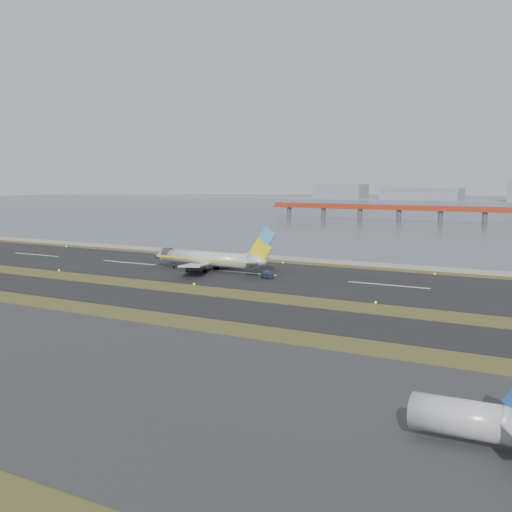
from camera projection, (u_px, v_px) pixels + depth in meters
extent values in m
plane|color=#39491A|center=(175.00, 290.00, 145.26)|extent=(1000.00, 1000.00, 0.00)
cube|color=black|center=(140.00, 298.00, 134.97)|extent=(1000.00, 18.00, 0.10)
cube|color=black|center=(243.00, 273.00, 170.98)|extent=(1000.00, 45.00, 0.10)
cube|color=gray|center=(294.00, 259.00, 196.65)|extent=(1000.00, 2.50, 1.00)
cube|color=#424D5F|center=(509.00, 208.00, 539.69)|extent=(1400.00, 800.00, 1.30)
cube|color=#A9341D|center=(485.00, 211.00, 348.71)|extent=(260.00, 5.00, 1.60)
cube|color=#A9341D|center=(485.00, 208.00, 348.53)|extent=(260.00, 0.40, 1.40)
cylinder|color=#4C4C51|center=(323.00, 214.00, 397.28)|extent=(2.80, 2.80, 7.00)
cylinder|color=#4C4C51|center=(485.00, 219.00, 349.26)|extent=(2.80, 2.80, 7.00)
cube|color=gray|center=(341.00, 191.00, 785.85)|extent=(60.00, 35.00, 18.00)
cube|color=gray|center=(421.00, 194.00, 736.06)|extent=(90.00, 35.00, 14.00)
cylinder|color=silver|center=(206.00, 259.00, 173.50)|extent=(28.00, 3.80, 3.80)
cone|color=silver|center=(161.00, 255.00, 181.31)|extent=(3.20, 3.80, 3.80)
cone|color=silver|center=(258.00, 261.00, 165.36)|extent=(5.00, 3.80, 3.80)
cube|color=yellow|center=(202.00, 259.00, 171.86)|extent=(31.00, 0.06, 0.45)
cube|color=yellow|center=(210.00, 258.00, 175.15)|extent=(31.00, 0.06, 0.45)
cube|color=silver|center=(194.00, 265.00, 165.20)|extent=(11.31, 15.89, 1.66)
cube|color=silver|center=(230.00, 258.00, 179.78)|extent=(11.31, 15.89, 1.66)
cylinder|color=#3B3B40|center=(195.00, 268.00, 168.34)|extent=(4.20, 2.10, 2.10)
cylinder|color=#3B3B40|center=(220.00, 263.00, 178.63)|extent=(4.20, 2.10, 2.10)
cube|color=yellow|center=(260.00, 250.00, 164.61)|extent=(6.80, 0.35, 6.85)
cube|color=#55B3F1|center=(267.00, 236.00, 163.22)|extent=(4.85, 0.37, 4.90)
cube|color=silver|center=(251.00, 261.00, 161.89)|extent=(5.64, 6.80, 0.22)
cube|color=silver|center=(266.00, 258.00, 168.41)|extent=(5.64, 6.80, 0.22)
cylinder|color=black|center=(174.00, 267.00, 179.37)|extent=(0.80, 0.28, 0.80)
cylinder|color=black|center=(205.00, 271.00, 170.71)|extent=(1.00, 0.38, 1.00)
cylinder|color=black|center=(216.00, 268.00, 175.51)|extent=(1.00, 0.38, 1.00)
cube|color=#141F37|center=(267.00, 275.00, 161.03)|extent=(3.44, 2.73, 1.13)
cube|color=#3B3B40|center=(266.00, 272.00, 161.23)|extent=(1.76, 1.82, 0.66)
cylinder|color=black|center=(262.00, 277.00, 161.46)|extent=(0.72, 0.52, 0.66)
cylinder|color=black|center=(267.00, 277.00, 162.36)|extent=(0.72, 0.52, 0.66)
cylinder|color=black|center=(267.00, 278.00, 159.81)|extent=(0.72, 0.52, 0.66)
cylinder|color=black|center=(272.00, 278.00, 160.72)|extent=(0.72, 0.52, 0.66)
cylinder|color=silver|center=(464.00, 418.00, 60.40)|extent=(10.13, 3.99, 3.60)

